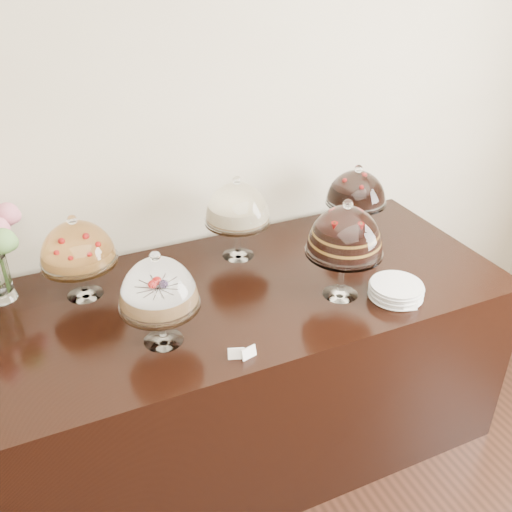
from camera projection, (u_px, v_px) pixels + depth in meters
name	position (u px, v px, depth m)	size (l,w,h in m)	color
wall_back	(156.00, 121.00, 2.51)	(5.00, 0.04, 3.00)	beige
display_counter	(252.00, 367.00, 2.68)	(2.20, 1.00, 0.90)	black
cake_stand_sugar_sponge	(158.00, 288.00, 2.02)	(0.30, 0.30, 0.38)	white
cake_stand_choco_layer	(345.00, 234.00, 2.26)	(0.32, 0.32, 0.44)	white
cake_stand_cheesecake	(237.00, 206.00, 2.57)	(0.30, 0.30, 0.40)	white
cake_stand_dark_choco	(357.00, 190.00, 2.79)	(0.30, 0.30, 0.36)	white
cake_stand_fruit_tart	(77.00, 246.00, 2.29)	(0.31, 0.31, 0.37)	white
plate_stack	(396.00, 290.00, 2.38)	(0.22, 0.22, 0.06)	silver
price_card_left	(249.00, 353.00, 2.04)	(0.06, 0.01, 0.04)	white
price_card_right	(410.00, 306.00, 2.30)	(0.06, 0.01, 0.04)	white
price_card_extra	(236.00, 354.00, 2.04)	(0.06, 0.01, 0.04)	white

